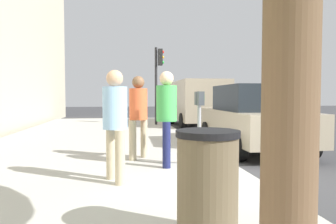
{
  "coord_description": "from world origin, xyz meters",
  "views": [
    {
      "loc": [
        -5.22,
        2.15,
        1.47
      ],
      "look_at": [
        1.16,
        1.23,
        1.15
      ],
      "focal_mm": 33.58,
      "sensor_mm": 36.0,
      "label": 1
    }
  ],
  "objects": [
    {
      "name": "parked_van_far",
      "position": [
        9.53,
        -1.35,
        1.26
      ],
      "size": [
        5.23,
        2.19,
        2.18
      ],
      "color": "gray",
      "rests_on": "ground_plane"
    },
    {
      "name": "pedestrian_at_meter",
      "position": [
        0.64,
        1.33,
        1.21
      ],
      "size": [
        0.54,
        0.39,
        1.79
      ],
      "rotation": [
        0.0,
        0.0,
        -1.71
      ],
      "color": "#191E4C",
      "rests_on": "sidewalk_slab"
    },
    {
      "name": "pedestrian_bystander",
      "position": [
        -0.36,
        2.27,
        1.16
      ],
      "size": [
        0.5,
        0.38,
        1.72
      ],
      "rotation": [
        0.0,
        0.0,
        -1.17
      ],
      "color": "tan",
      "rests_on": "sidewalk_slab"
    },
    {
      "name": "sidewalk_slab",
      "position": [
        0.0,
        3.0,
        0.07
      ],
      "size": [
        28.0,
        6.0,
        0.15
      ],
      "primitive_type": "cube",
      "color": "#A8A59E",
      "rests_on": "ground_plane"
    },
    {
      "name": "parking_officer",
      "position": [
        1.38,
        1.82,
        1.18
      ],
      "size": [
        0.43,
        0.4,
        1.74
      ],
      "rotation": [
        0.0,
        0.0,
        -2.3
      ],
      "color": "tan",
      "rests_on": "sidewalk_slab"
    },
    {
      "name": "trash_bin",
      "position": [
        -2.46,
        1.38,
        0.66
      ],
      "size": [
        0.59,
        0.59,
        1.01
      ],
      "color": "brown",
      "rests_on": "sidewalk_slab"
    },
    {
      "name": "parked_sedan_near",
      "position": [
        2.9,
        -1.35,
        0.89
      ],
      "size": [
        4.43,
        2.02,
        1.77
      ],
      "color": "gray",
      "rests_on": "ground_plane"
    },
    {
      "name": "ground_plane",
      "position": [
        0.0,
        0.0,
        0.0
      ],
      "size": [
        80.0,
        80.0,
        0.0
      ],
      "primitive_type": "plane",
      "color": "#38383A",
      "rests_on": "ground"
    },
    {
      "name": "traffic_signal",
      "position": [
        9.44,
        0.49,
        2.58
      ],
      "size": [
        0.24,
        0.44,
        3.6
      ],
      "color": "black",
      "rests_on": "sidewalk_slab"
    },
    {
      "name": "parking_meter",
      "position": [
        0.6,
        0.7,
        1.17
      ],
      "size": [
        0.36,
        0.12,
        1.41
      ],
      "color": "gray",
      "rests_on": "sidewalk_slab"
    }
  ]
}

